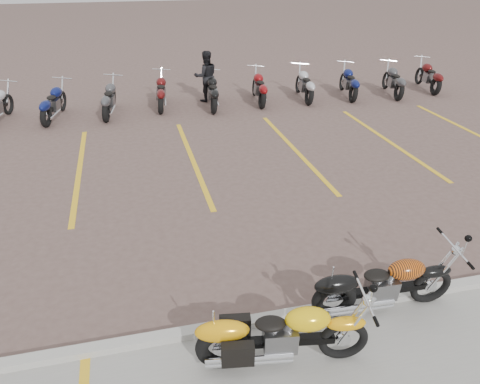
# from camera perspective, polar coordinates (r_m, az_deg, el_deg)

# --- Properties ---
(ground) EXTENTS (100.00, 100.00, 0.00)m
(ground) POSITION_cam_1_polar(r_m,az_deg,el_deg) (8.23, -1.50, -6.59)
(ground) COLOR brown
(ground) RESTS_ON ground
(curb) EXTENTS (60.00, 0.18, 0.12)m
(curb) POSITION_cam_1_polar(r_m,az_deg,el_deg) (6.66, 2.42, -15.41)
(curb) COLOR #ADAAA3
(curb) RESTS_ON ground
(parking_stripes) EXTENTS (38.00, 5.50, 0.01)m
(parking_stripes) POSITION_cam_1_polar(r_m,az_deg,el_deg) (11.72, -5.81, 3.99)
(parking_stripes) COLOR gold
(parking_stripes) RESTS_ON ground
(yellow_cruiser) EXTENTS (2.12, 0.49, 0.87)m
(yellow_cruiser) POSITION_cam_1_polar(r_m,az_deg,el_deg) (5.92, 4.73, -17.10)
(yellow_cruiser) COLOR black
(yellow_cruiser) RESTS_ON ground
(flame_cruiser) EXTENTS (2.09, 0.33, 0.86)m
(flame_cruiser) POSITION_cam_1_polar(r_m,az_deg,el_deg) (6.92, 16.62, -10.87)
(flame_cruiser) COLOR black
(flame_cruiser) RESTS_ON ground
(person_b) EXTENTS (0.86, 0.69, 1.70)m
(person_b) POSITION_cam_1_polar(r_m,az_deg,el_deg) (16.45, -4.16, 13.88)
(person_b) COLOR black
(person_b) RESTS_ON ground
(bg_bike_row) EXTENTS (19.07, 2.07, 1.10)m
(bg_bike_row) POSITION_cam_1_polar(r_m,az_deg,el_deg) (15.78, -6.63, 12.09)
(bg_bike_row) COLOR black
(bg_bike_row) RESTS_ON ground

